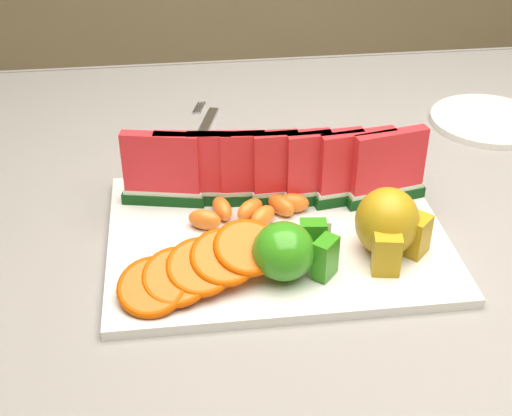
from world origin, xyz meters
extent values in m
cube|color=#4F301B|center=(0.00, 0.00, 0.73)|extent=(1.40, 0.90, 0.03)
cube|color=slate|center=(0.00, 0.00, 0.75)|extent=(1.52, 1.02, 0.01)
cube|color=slate|center=(0.00, 0.51, 0.66)|extent=(1.52, 0.01, 0.20)
cube|color=silver|center=(-0.09, -0.06, 0.76)|extent=(0.40, 0.30, 0.01)
ellipsoid|color=#277C16|center=(-0.10, -0.15, 0.80)|extent=(0.09, 0.09, 0.06)
cube|color=#277C16|center=(-0.05, -0.15, 0.80)|extent=(0.03, 0.03, 0.05)
cube|color=beige|center=(-0.05, -0.15, 0.80)|extent=(0.02, 0.02, 0.04)
cube|color=#277C16|center=(-0.06, -0.12, 0.80)|extent=(0.03, 0.02, 0.05)
cube|color=beige|center=(-0.05, -0.12, 0.80)|extent=(0.03, 0.01, 0.04)
ellipsoid|color=#B27E08|center=(0.02, -0.11, 0.81)|extent=(0.08, 0.08, 0.08)
cube|color=#B27E08|center=(0.01, -0.15, 0.79)|extent=(0.03, 0.02, 0.05)
cube|color=#B27E08|center=(0.06, -0.12, 0.79)|extent=(0.04, 0.04, 0.05)
cylinder|color=silver|center=(0.28, 0.21, 0.76)|extent=(0.23, 0.23, 0.01)
cube|color=silver|center=(-0.16, 0.22, 0.76)|extent=(0.06, 0.17, 0.00)
cube|color=silver|center=(-0.17, 0.31, 0.76)|extent=(0.01, 0.04, 0.00)
cube|color=silver|center=(-0.16, 0.31, 0.76)|extent=(0.01, 0.04, 0.00)
cube|color=silver|center=(-0.16, 0.31, 0.76)|extent=(0.01, 0.04, 0.00)
cube|color=#0E380B|center=(-0.22, 0.02, 0.78)|extent=(0.11, 0.04, 0.01)
cube|color=silver|center=(-0.22, 0.02, 0.79)|extent=(0.10, 0.04, 0.01)
cube|color=red|center=(-0.22, 0.02, 0.83)|extent=(0.10, 0.04, 0.08)
cube|color=#0E380B|center=(-0.18, 0.01, 0.78)|extent=(0.11, 0.04, 0.01)
cube|color=silver|center=(-0.18, 0.01, 0.79)|extent=(0.10, 0.03, 0.01)
cube|color=red|center=(-0.18, 0.01, 0.83)|extent=(0.10, 0.03, 0.08)
cube|color=#0E380B|center=(-0.14, 0.01, 0.78)|extent=(0.11, 0.03, 0.01)
cube|color=silver|center=(-0.14, 0.01, 0.79)|extent=(0.10, 0.03, 0.01)
cube|color=red|center=(-0.14, 0.01, 0.83)|extent=(0.10, 0.02, 0.08)
cube|color=#0E380B|center=(-0.10, 0.01, 0.78)|extent=(0.11, 0.02, 0.01)
cube|color=silver|center=(-0.10, 0.01, 0.79)|extent=(0.10, 0.02, 0.01)
cube|color=red|center=(-0.10, 0.01, 0.83)|extent=(0.10, 0.02, 0.08)
cube|color=#0E380B|center=(-0.06, 0.00, 0.78)|extent=(0.11, 0.02, 0.01)
cube|color=silver|center=(-0.06, 0.00, 0.79)|extent=(0.10, 0.02, 0.01)
cube|color=red|center=(-0.06, 0.00, 0.83)|extent=(0.10, 0.02, 0.08)
cube|color=#0E380B|center=(-0.02, 0.00, 0.78)|extent=(0.11, 0.03, 0.01)
cube|color=silver|center=(-0.02, 0.00, 0.79)|extent=(0.10, 0.03, 0.01)
cube|color=red|center=(-0.02, 0.00, 0.83)|extent=(0.10, 0.02, 0.08)
cube|color=#0E380B|center=(0.02, -0.01, 0.78)|extent=(0.11, 0.04, 0.01)
cube|color=silver|center=(0.02, -0.01, 0.79)|extent=(0.10, 0.03, 0.01)
cube|color=red|center=(0.02, -0.01, 0.83)|extent=(0.10, 0.03, 0.08)
cube|color=#0E380B|center=(0.06, -0.01, 0.78)|extent=(0.11, 0.04, 0.01)
cube|color=silver|center=(0.06, -0.01, 0.79)|extent=(0.10, 0.04, 0.01)
cube|color=red|center=(0.06, -0.01, 0.83)|extent=(0.10, 0.04, 0.08)
cylinder|color=#F15A00|center=(-0.24, -0.17, 0.79)|extent=(0.08, 0.08, 0.03)
torus|color=#B64200|center=(-0.24, -0.17, 0.79)|extent=(0.09, 0.09, 0.03)
cylinder|color=#F15A00|center=(-0.21, -0.16, 0.79)|extent=(0.07, 0.07, 0.03)
torus|color=#B64200|center=(-0.21, -0.16, 0.79)|extent=(0.08, 0.08, 0.03)
cylinder|color=#F15A00|center=(-0.19, -0.15, 0.80)|extent=(0.07, 0.07, 0.03)
torus|color=#B64200|center=(-0.19, -0.15, 0.80)|extent=(0.08, 0.08, 0.03)
cylinder|color=#F15A00|center=(-0.16, -0.14, 0.80)|extent=(0.08, 0.07, 0.03)
torus|color=#B64200|center=(-0.16, -0.14, 0.80)|extent=(0.09, 0.08, 0.03)
cylinder|color=#F15A00|center=(-0.14, -0.14, 0.80)|extent=(0.08, 0.08, 0.03)
torus|color=#B64200|center=(-0.14, -0.14, 0.80)|extent=(0.09, 0.09, 0.03)
cylinder|color=#F15A00|center=(-0.20, 0.07, 0.78)|extent=(0.08, 0.08, 0.03)
torus|color=#B64200|center=(-0.20, 0.07, 0.78)|extent=(0.09, 0.09, 0.03)
cylinder|color=#F15A00|center=(-0.15, 0.07, 0.79)|extent=(0.08, 0.08, 0.03)
torus|color=#B64200|center=(-0.15, 0.07, 0.79)|extent=(0.09, 0.09, 0.03)
cylinder|color=#F15A00|center=(-0.10, 0.07, 0.79)|extent=(0.09, 0.09, 0.03)
torus|color=#B64200|center=(-0.10, 0.07, 0.79)|extent=(0.10, 0.10, 0.03)
cylinder|color=#F15A00|center=(-0.05, 0.07, 0.79)|extent=(0.09, 0.09, 0.03)
torus|color=#B64200|center=(-0.05, 0.07, 0.79)|extent=(0.11, 0.11, 0.03)
cylinder|color=#F15A00|center=(0.00, 0.07, 0.80)|extent=(0.10, 0.10, 0.03)
torus|color=#B64200|center=(0.00, 0.07, 0.80)|extent=(0.11, 0.11, 0.03)
ellipsoid|color=orange|center=(-0.18, -0.04, 0.78)|extent=(0.05, 0.04, 0.03)
ellipsoid|color=orange|center=(-0.15, -0.02, 0.78)|extent=(0.03, 0.04, 0.03)
ellipsoid|color=orange|center=(-0.12, -0.03, 0.78)|extent=(0.04, 0.04, 0.03)
ellipsoid|color=orange|center=(-0.11, -0.05, 0.78)|extent=(0.04, 0.04, 0.03)
ellipsoid|color=orange|center=(-0.08, -0.02, 0.78)|extent=(0.04, 0.05, 0.03)
ellipsoid|color=orange|center=(-0.07, -0.02, 0.78)|extent=(0.04, 0.03, 0.03)
camera|label=1|loc=(-0.20, -0.75, 1.26)|focal=50.00mm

